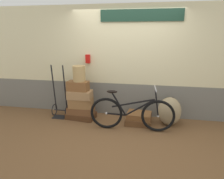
# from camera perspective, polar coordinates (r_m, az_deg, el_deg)

# --- Properties ---
(ground) EXTENTS (9.50, 5.20, 0.06)m
(ground) POSITION_cam_1_polar(r_m,az_deg,el_deg) (4.40, 2.55, -11.33)
(ground) COLOR brown
(station_building) EXTENTS (7.50, 0.74, 2.61)m
(station_building) POSITION_cam_1_polar(r_m,az_deg,el_deg) (4.80, 4.32, 7.79)
(station_building) COLOR slate
(station_building) RESTS_ON ground
(suitcase_0) EXTENTS (0.71, 0.47, 0.14)m
(suitcase_0) POSITION_cam_1_polar(r_m,az_deg,el_deg) (4.89, -8.82, -7.36)
(suitcase_0) COLOR #4C2D19
(suitcase_0) RESTS_ON ground
(suitcase_1) EXTENTS (0.62, 0.34, 0.16)m
(suitcase_1) POSITION_cam_1_polar(r_m,az_deg,el_deg) (4.80, -8.87, -5.87)
(suitcase_1) COLOR brown
(suitcase_1) RESTS_ON suitcase_0
(suitcase_2) EXTENTS (0.56, 0.34, 0.22)m
(suitcase_2) POSITION_cam_1_polar(r_m,az_deg,el_deg) (4.73, -8.88, -3.78)
(suitcase_2) COLOR olive
(suitcase_2) RESTS_ON suitcase_1
(suitcase_3) EXTENTS (0.55, 0.33, 0.19)m
(suitcase_3) POSITION_cam_1_polar(r_m,az_deg,el_deg) (4.66, -9.16, -1.45)
(suitcase_3) COLOR #9E754C
(suitcase_3) RESTS_ON suitcase_2
(suitcase_4) EXTENTS (0.50, 0.29, 0.22)m
(suitcase_4) POSITION_cam_1_polar(r_m,az_deg,el_deg) (4.62, -9.74, 1.00)
(suitcase_4) COLOR brown
(suitcase_4) RESTS_ON suitcase_3
(suitcase_5) EXTENTS (0.58, 0.50, 0.13)m
(suitcase_5) POSITION_cam_1_polar(r_m,az_deg,el_deg) (4.62, 7.60, -8.79)
(suitcase_5) COLOR brown
(suitcase_5) RESTS_ON ground
(suitcase_6) EXTENTS (0.57, 0.45, 0.13)m
(suitcase_6) POSITION_cam_1_polar(r_m,az_deg,el_deg) (4.57, 7.73, -7.35)
(suitcase_6) COLOR brown
(suitcase_6) RESTS_ON suitcase_5
(wicker_basket) EXTENTS (0.28, 0.28, 0.35)m
(wicker_basket) POSITION_cam_1_polar(r_m,az_deg,el_deg) (4.57, -9.42, 4.52)
(wicker_basket) COLOR tan
(wicker_basket) RESTS_ON suitcase_4
(luggage_trolley) EXTENTS (0.37, 0.36, 1.27)m
(luggage_trolley) POSITION_cam_1_polar(r_m,az_deg,el_deg) (5.04, -14.62, -4.14)
(luggage_trolley) COLOR black
(luggage_trolley) RESTS_ON ground
(burlap_sack) EXTENTS (0.51, 0.43, 0.64)m
(burlap_sack) POSITION_cam_1_polar(r_m,az_deg,el_deg) (4.59, 16.12, -6.02)
(burlap_sack) COLOR #9E8966
(burlap_sack) RESTS_ON ground
(bicycle) EXTENTS (1.76, 0.46, 0.94)m
(bicycle) POSITION_cam_1_polar(r_m,az_deg,el_deg) (4.18, 5.62, -6.91)
(bicycle) COLOR black
(bicycle) RESTS_ON ground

